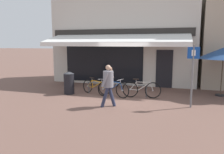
% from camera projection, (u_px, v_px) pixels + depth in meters
% --- Properties ---
extents(ground_plane, '(160.00, 160.00, 0.00)m').
position_uv_depth(ground_plane, '(119.00, 96.00, 10.22)').
color(ground_plane, brown).
extents(shop_front, '(8.73, 4.97, 5.10)m').
position_uv_depth(shop_front, '(125.00, 42.00, 14.02)').
color(shop_front, beige).
rests_on(shop_front, ground_plane).
extents(bike_rack_rail, '(2.93, 0.04, 0.57)m').
position_uv_depth(bike_rack_rail, '(117.00, 86.00, 10.33)').
color(bike_rack_rail, '#47494F').
rests_on(bike_rack_rail, ground_plane).
extents(bicycle_orange, '(1.63, 0.81, 0.82)m').
position_uv_depth(bicycle_orange, '(95.00, 87.00, 10.62)').
color(bicycle_orange, black).
rests_on(bicycle_orange, ground_plane).
extents(bicycle_blue, '(1.66, 0.68, 0.86)m').
position_uv_depth(bicycle_blue, '(113.00, 88.00, 10.11)').
color(bicycle_blue, black).
rests_on(bicycle_blue, ground_plane).
extents(bicycle_silver, '(1.75, 0.52, 0.87)m').
position_uv_depth(bicycle_silver, '(141.00, 89.00, 9.90)').
color(bicycle_silver, black).
rests_on(bicycle_silver, ground_plane).
extents(pedestrian_adult, '(0.57, 0.71, 1.66)m').
position_uv_depth(pedestrian_adult, '(108.00, 81.00, 8.43)').
color(pedestrian_adult, '#282D47').
rests_on(pedestrian_adult, ground_plane).
extents(litter_bin, '(0.51, 0.51, 1.10)m').
position_uv_depth(litter_bin, '(69.00, 83.00, 10.65)').
color(litter_bin, black).
rests_on(litter_bin, ground_plane).
extents(parking_sign, '(0.44, 0.07, 2.39)m').
position_uv_depth(parking_sign, '(193.00, 70.00, 8.25)').
color(parking_sign, slate).
rests_on(parking_sign, ground_plane).
extents(cafe_parasol, '(2.29, 2.29, 2.27)m').
position_uv_depth(cafe_parasol, '(223.00, 53.00, 10.03)').
color(cafe_parasol, '#4C3D2D').
rests_on(cafe_parasol, ground_plane).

